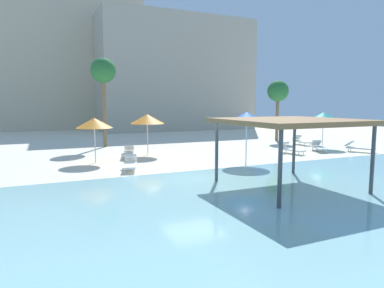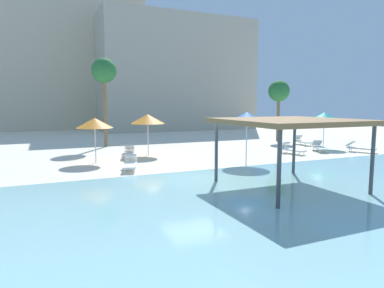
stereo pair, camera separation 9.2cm
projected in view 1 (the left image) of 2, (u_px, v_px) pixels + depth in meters
name	position (u px, v px, depth m)	size (l,w,h in m)	color
ground_plane	(194.00, 179.00, 14.98)	(80.00, 80.00, 0.00)	beige
lagoon_water	(265.00, 213.00, 10.22)	(44.00, 13.50, 0.04)	#8CC6CC
shade_pavilion	(290.00, 123.00, 13.05)	(4.85, 4.85, 2.72)	#42474C
beach_umbrella_blue_0	(247.00, 118.00, 18.28)	(2.34, 2.34, 2.88)	silver
beach_umbrella_orange_1	(94.00, 123.00, 18.87)	(2.05, 2.05, 2.53)	silver
beach_umbrella_teal_2	(324.00, 116.00, 25.34)	(2.27, 2.27, 2.70)	silver
beach_umbrella_orange_3	(147.00, 119.00, 21.76)	(2.23, 2.23, 2.65)	silver
lounge_chair_1	(301.00, 141.00, 27.57)	(0.88, 1.96, 0.74)	white
lounge_chair_2	(128.00, 152.00, 21.06)	(1.20, 1.99, 0.74)	white
lounge_chair_3	(290.00, 149.00, 22.65)	(0.89, 1.97, 0.74)	white
lounge_chair_4	(130.00, 163.00, 16.96)	(1.13, 1.99, 0.74)	white
lounge_chair_5	(358.00, 147.00, 23.40)	(1.33, 1.97, 0.74)	white
lounge_chair_6	(319.00, 147.00, 23.68)	(1.39, 1.96, 0.74)	white
palm_tree_0	(278.00, 92.00, 30.33)	(1.90, 1.90, 5.43)	brown
palm_tree_1	(103.00, 73.00, 25.65)	(1.90, 1.90, 6.80)	brown
hotel_block_0	(51.00, 62.00, 45.97)	(23.60, 9.90, 17.97)	beige
hotel_block_1	(173.00, 75.00, 45.07)	(19.86, 9.53, 14.33)	#B2A893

